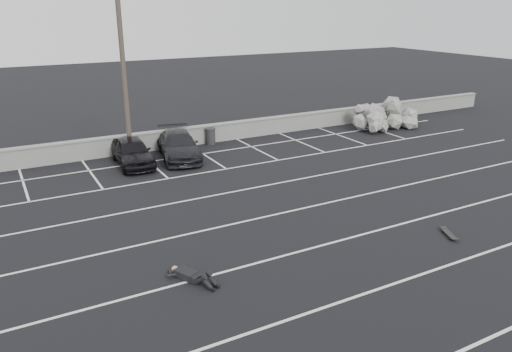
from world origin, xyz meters
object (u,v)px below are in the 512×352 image
utility_pole (123,66)px  riprap_pile (383,118)px  car_right (179,145)px  trash_bin (210,136)px  skateboard (449,234)px  car_left (132,152)px  person (186,271)px

utility_pole → riprap_pile: (16.52, -1.10, -4.21)m
car_right → trash_bin: size_ratio=5.00×
utility_pole → skateboard: utility_pole is taller
car_left → car_right: (2.48, 0.06, -0.01)m
trash_bin → skateboard: bearing=-80.8°
car_left → skateboard: (7.47, -13.42, -0.61)m
car_right → skateboard: 14.38m
car_left → utility_pole: bearing=83.0°
car_right → utility_pole: (-2.24, 1.28, 4.09)m
car_left → person: car_left is taller
trash_bin → person: trash_bin is taller
skateboard → trash_bin: bearing=123.8°
utility_pole → trash_bin: utility_pole is taller
riprap_pile → skateboard: size_ratio=6.20×
car_left → trash_bin: bearing=22.2°
person → skateboard: (9.12, -1.80, -0.14)m
trash_bin → riprap_pile: riprap_pile is taller
car_right → person: (-4.13, -11.67, -0.45)m
car_right → riprap_pile: (14.28, 0.17, -0.12)m
car_right → riprap_pile: 14.28m
car_right → utility_pole: bearing=162.2°
trash_bin → person: 14.93m
utility_pole → person: utility_pole is taller
skateboard → car_left: bearing=143.8°
car_right → utility_pole: 4.83m
riprap_pile → skateboard: (-9.29, -13.65, -0.48)m
utility_pole → trash_bin: 6.44m
utility_pole → person: bearing=-98.3°
car_left → trash_bin: car_left is taller
car_right → skateboard: (4.99, -13.48, -0.60)m
car_left → skateboard: size_ratio=4.66×
trash_bin → car_left: bearing=-161.0°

